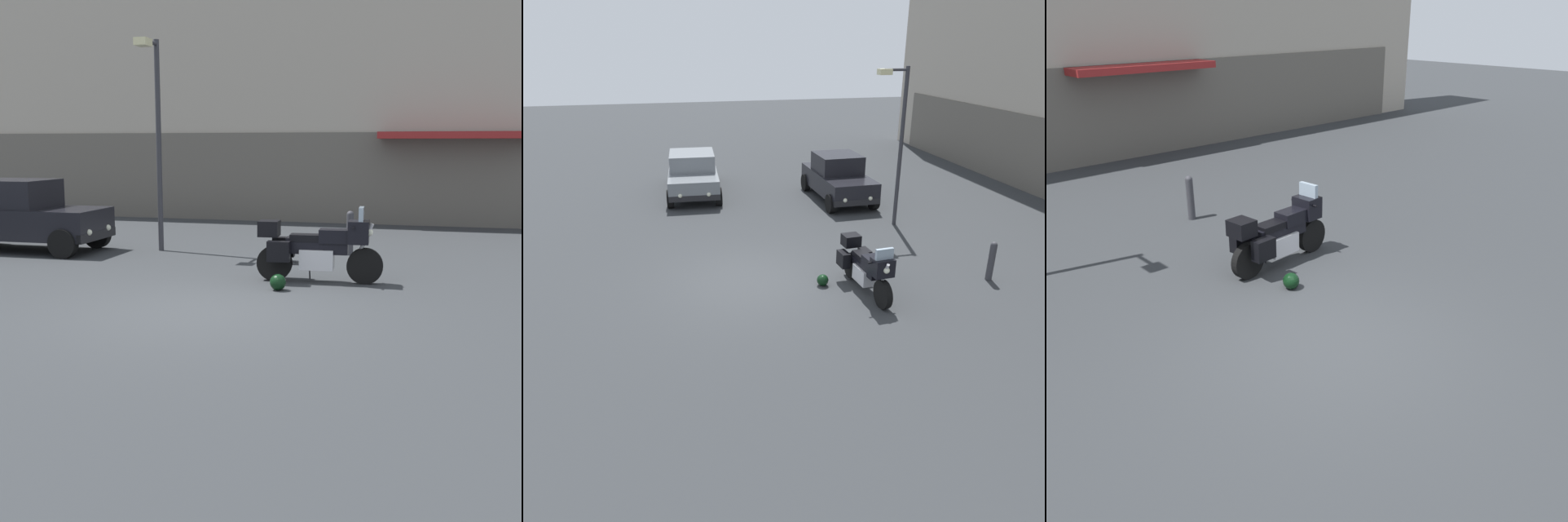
# 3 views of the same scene
# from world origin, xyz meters

# --- Properties ---
(ground_plane) EXTENTS (80.00, 80.00, 0.00)m
(ground_plane) POSITION_xyz_m (0.00, 0.00, 0.00)
(ground_plane) COLOR #2D3033
(motorcycle) EXTENTS (2.26, 0.80, 1.36)m
(motorcycle) POSITION_xyz_m (1.17, 2.52, 0.62)
(motorcycle) COLOR black
(motorcycle) RESTS_ON ground
(helmet) EXTENTS (0.28, 0.28, 0.28)m
(helmet) POSITION_xyz_m (0.68, 1.65, 0.14)
(helmet) COLOR black
(helmet) RESTS_ON ground
(bollard_curbside) EXTENTS (0.16, 0.16, 0.99)m
(bollard_curbside) POSITION_xyz_m (1.32, 5.70, 0.52)
(bollard_curbside) COLOR #333338
(bollard_curbside) RESTS_ON ground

